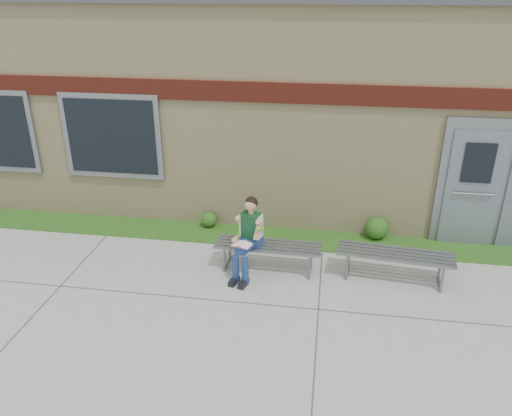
# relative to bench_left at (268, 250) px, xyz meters

# --- Properties ---
(ground) EXTENTS (80.00, 80.00, 0.00)m
(ground) POSITION_rel_bench_left_xyz_m (-0.13, -1.52, -0.35)
(ground) COLOR #9E9E99
(ground) RESTS_ON ground
(grass_strip) EXTENTS (16.00, 0.80, 0.02)m
(grass_strip) POSITION_rel_bench_left_xyz_m (-0.13, 1.08, -0.34)
(grass_strip) COLOR #144B14
(grass_strip) RESTS_ON ground
(school_building) EXTENTS (16.20, 6.22, 4.20)m
(school_building) POSITION_rel_bench_left_xyz_m (-0.13, 4.47, 1.76)
(school_building) COLOR beige
(school_building) RESTS_ON ground
(bench_left) EXTENTS (1.73, 0.52, 0.45)m
(bench_left) POSITION_rel_bench_left_xyz_m (0.00, 0.00, 0.00)
(bench_left) COLOR slate
(bench_left) RESTS_ON ground
(bench_right) EXTENTS (1.83, 0.68, 0.46)m
(bench_right) POSITION_rel_bench_left_xyz_m (2.00, 0.00, 0.01)
(bench_right) COLOR slate
(bench_right) RESTS_ON ground
(girl) EXTENTS (0.50, 0.81, 1.29)m
(girl) POSITION_rel_bench_left_xyz_m (-0.30, -0.19, 0.34)
(girl) COLOR navy
(girl) RESTS_ON ground
(shrub_mid) EXTENTS (0.30, 0.30, 0.30)m
(shrub_mid) POSITION_rel_bench_left_xyz_m (-1.32, 1.33, -0.18)
(shrub_mid) COLOR #144B14
(shrub_mid) RESTS_ON grass_strip
(shrub_east) EXTENTS (0.41, 0.41, 0.41)m
(shrub_east) POSITION_rel_bench_left_xyz_m (1.83, 1.33, -0.12)
(shrub_east) COLOR #144B14
(shrub_east) RESTS_ON grass_strip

